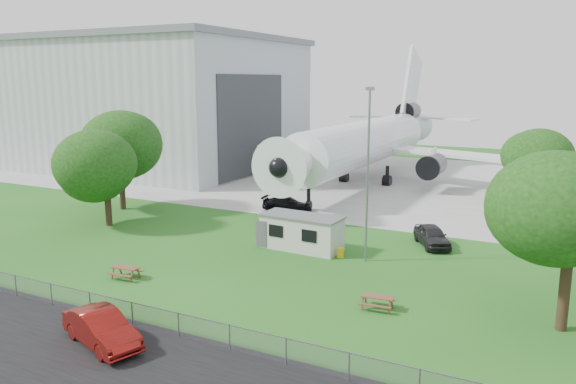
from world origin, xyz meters
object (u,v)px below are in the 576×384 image
at_px(airliner, 368,140).
at_px(car_centre_sedan, 102,329).
at_px(site_cabin, 302,232).
at_px(picnic_west, 126,278).
at_px(picnic_east, 377,309).
at_px(hangar, 142,101).

relative_size(airliner, car_centre_sedan, 9.38).
relative_size(site_cabin, picnic_west, 3.78).
xyz_separation_m(picnic_west, picnic_east, (16.00, 2.65, 0.00)).
xyz_separation_m(site_cabin, picnic_east, (8.70, -8.32, -1.31)).
bearing_deg(car_centre_sedan, picnic_east, -26.76).
bearing_deg(site_cabin, picnic_west, -123.65).
xyz_separation_m(airliner, picnic_east, (13.66, -37.48, -5.27)).
height_order(hangar, picnic_west, hangar).
bearing_deg(site_cabin, car_centre_sedan, -95.30).
bearing_deg(hangar, car_centre_sedan, -50.67).
height_order(airliner, picnic_west, airliner).
bearing_deg(hangar, airliner, -0.22).
xyz_separation_m(airliner, car_centre_sedan, (3.24, -47.72, -4.43)).
height_order(hangar, car_centre_sedan, hangar).
bearing_deg(picnic_east, picnic_west, -176.07).
bearing_deg(site_cabin, airliner, 99.66).
height_order(airliner, site_cabin, airliner).
height_order(site_cabin, picnic_west, site_cabin).
xyz_separation_m(hangar, car_centre_sedan, (39.21, -47.86, -8.57)).
bearing_deg(picnic_east, car_centre_sedan, -141.00).
height_order(airliner, car_centre_sedan, airliner).
xyz_separation_m(hangar, picnic_west, (33.63, -40.27, -9.41)).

